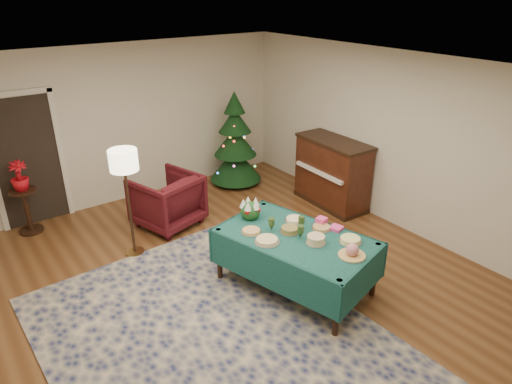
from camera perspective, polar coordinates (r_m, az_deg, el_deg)
room_shell at (r=5.24m, az=-2.04°, el=-0.24°), size 7.00×7.00×7.00m
doorway at (r=7.89m, az=-26.70°, el=3.80°), size 1.08×0.04×2.16m
rug at (r=5.27m, az=-5.41°, el=-17.75°), size 3.34×4.31×0.02m
buffet_table at (r=5.68m, az=4.97°, el=-6.83°), size 1.57×2.13×0.74m
platter_0 at (r=5.28m, az=11.93°, el=-7.29°), size 0.32×0.32×0.16m
platter_1 at (r=5.57m, az=11.71°, el=-5.91°), size 0.28×0.28×0.06m
platter_2 at (r=5.47m, az=7.50°, el=-5.94°), size 0.25×0.25×0.10m
platter_3 at (r=5.79m, az=8.18°, el=-4.44°), size 0.25×0.25×0.04m
platter_4 at (r=5.45m, az=1.38°, el=-6.10°), size 0.31×0.31×0.05m
platter_5 at (r=5.67m, az=4.22°, el=-4.75°), size 0.25×0.25×0.07m
platter_6 at (r=5.95m, az=4.88°, el=-3.46°), size 0.26×0.26×0.04m
platter_7 at (r=5.66m, az=-0.61°, el=-4.92°), size 0.26×0.26×0.04m
goblet_0 at (r=5.67m, az=1.95°, el=-4.03°), size 0.08×0.08×0.17m
goblet_1 at (r=5.74m, az=5.68°, el=-3.79°), size 0.08×0.08×0.17m
goblet_2 at (r=5.53m, az=5.58°, el=-4.96°), size 0.08×0.08×0.17m
napkin_stack at (r=5.81m, az=9.99°, el=-4.46°), size 0.18×0.18×0.04m
gift_box at (r=5.88m, az=8.17°, el=-3.65°), size 0.15×0.15×0.10m
centerpiece at (r=5.95m, az=-0.73°, el=-2.15°), size 0.27×0.27×0.31m
armchair at (r=7.33m, az=-11.10°, el=-0.73°), size 1.11×1.07×0.94m
floor_lamp at (r=6.30m, az=-16.16°, el=3.03°), size 0.38×0.38×1.58m
side_table at (r=7.87m, az=-26.68°, el=-2.20°), size 0.40×0.40×0.71m
potted_plant at (r=7.69m, az=-27.37°, el=1.10°), size 0.26×0.46×0.26m
christmas_tree at (r=8.65m, az=-2.62°, el=6.11°), size 1.02×1.02×1.79m
piano at (r=7.96m, az=9.48°, el=2.32°), size 0.70×1.38×1.17m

